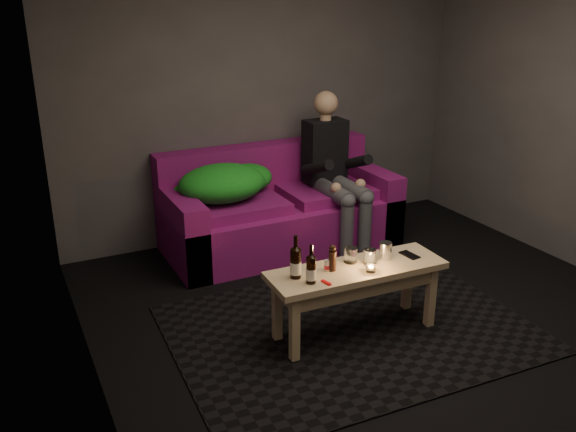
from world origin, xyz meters
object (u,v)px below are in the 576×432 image
at_px(coffee_table, 356,279).
at_px(beer_bottle_b, 311,269).
at_px(person, 334,168).
at_px(beer_bottle_a, 296,262).
at_px(sofa, 278,212).
at_px(steel_cup, 385,251).

relative_size(coffee_table, beer_bottle_b, 4.79).
relative_size(person, beer_bottle_a, 4.82).
height_order(sofa, beer_bottle_b, sofa).
relative_size(sofa, steel_cup, 17.35).
relative_size(sofa, person, 1.50).
height_order(person, beer_bottle_a, person).
bearing_deg(beer_bottle_a, person, 52.01).
distance_m(sofa, beer_bottle_a, 1.76).
relative_size(coffee_table, beer_bottle_a, 4.28).
height_order(sofa, person, person).
xyz_separation_m(person, steel_cup, (-0.44, -1.45, -0.16)).
height_order(sofa, steel_cup, sofa).
bearing_deg(sofa, beer_bottle_b, -109.07).
bearing_deg(steel_cup, beer_bottle_a, 179.06).
relative_size(sofa, beer_bottle_b, 8.08).
bearing_deg(coffee_table, person, 65.16).
bearing_deg(sofa, steel_cup, -88.68).
distance_m(sofa, steel_cup, 1.64).
xyz_separation_m(beer_bottle_b, steel_cup, (0.63, 0.10, -0.04)).
relative_size(person, steel_cup, 11.58).
height_order(person, beer_bottle_b, person).
bearing_deg(sofa, person, -19.58).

